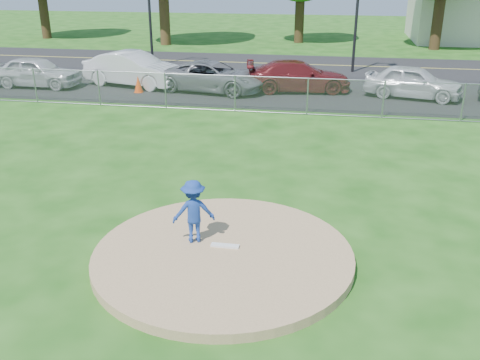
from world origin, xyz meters
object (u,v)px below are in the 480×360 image
Objects in this scene: pitcher at (194,211)px; parked_car_darkred at (298,76)px; traffic_cone at (138,84)px; parked_car_gray at (213,77)px; traffic_signal_left at (153,8)px; parked_car_white at (134,69)px; parked_car_silver at (37,72)px; parked_car_pearl at (413,82)px.

parked_car_darkred is at bearing -113.78° from pitcher.
parked_car_gray reaches higher than traffic_cone.
traffic_signal_left is 4.03× the size of pitcher.
traffic_cone is 1.65m from parked_car_white.
parked_car_gray is 4.12m from parked_car_darkred.
parked_car_silver is at bearing 117.58° from parked_car_white.
pitcher is at bearing 171.96° from parked_car_pearl.
traffic_signal_left is at bearing 48.76° from parked_car_darkred.
pitcher is 15.79m from traffic_cone.
parked_car_silver is 8.94m from parked_car_gray.
parked_car_gray is at bearing 13.92° from traffic_cone.
parked_car_white is at bearing -82.18° from traffic_signal_left.
parked_car_gray is (3.48, 0.86, 0.31)m from traffic_cone.
parked_car_white is 1.03× the size of parked_car_darkred.
traffic_signal_left is 8.57m from parked_car_gray.
parked_car_silver is (-5.44, 0.34, 0.34)m from traffic_cone.
parked_car_white reaches higher than pitcher.
pitcher is at bearing -140.16° from parked_car_silver.
traffic_signal_left is 11.00m from parked_car_darkred.
traffic_cone is at bearing 109.15° from parked_car_pearl.
parked_car_white is 8.26m from parked_car_darkred.
parked_car_pearl is at bearing -23.16° from traffic_signal_left.
traffic_signal_left is 15.83m from parked_car_pearl.
traffic_signal_left reaches higher than parked_car_gray.
traffic_signal_left reaches higher than parked_car_pearl.
parked_car_pearl is (13.55, -0.26, -0.10)m from parked_car_white.
pitcher is 16.02m from parked_car_darkred.
parked_car_silver is 4.83m from parked_car_white.
parked_car_white reaches higher than parked_car_pearl.
pitcher is (8.06, -21.65, -2.47)m from traffic_signal_left.
parked_car_silver is at bearing -119.36° from traffic_signal_left.
parked_car_silver is (-11.97, 14.71, -0.14)m from pitcher.
parked_car_silver reaches higher than parked_car_gray.
traffic_cone is 0.16× the size of parked_car_darkred.
traffic_cone is 0.16× the size of parked_car_gray.
parked_car_white is at bearing -85.50° from pitcher.
traffic_cone is 0.18× the size of parked_car_silver.
traffic_cone is at bearing -78.14° from traffic_signal_left.
parked_car_gray is at bearing -85.96° from parked_car_silver.
traffic_signal_left is 8.01m from traffic_cone.
parked_car_silver reaches higher than parked_car_darkred.
parked_car_pearl is at bearing -76.29° from parked_car_white.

